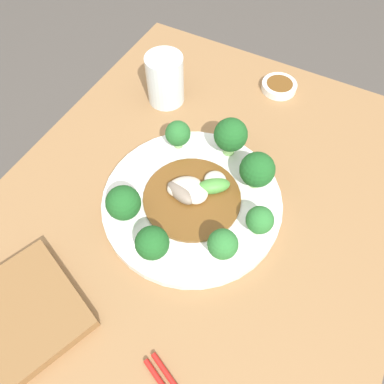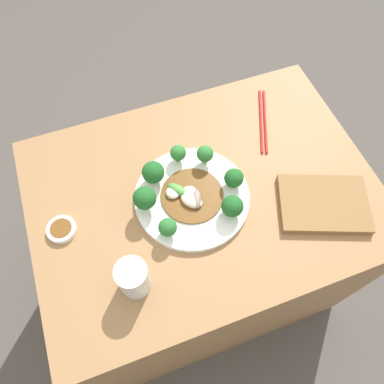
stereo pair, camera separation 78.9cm
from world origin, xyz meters
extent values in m
plane|color=#4C4742|center=(0.00, 0.00, 0.00)|extent=(8.00, 8.00, 0.00)
cube|color=olive|center=(0.00, 0.00, 0.35)|extent=(0.90, 0.66, 0.70)
cylinder|color=white|center=(-0.04, -0.01, 0.71)|extent=(0.29, 0.29, 0.02)
cylinder|color=#70A356|center=(-0.03, 0.10, 0.72)|extent=(0.01, 0.01, 0.02)
sphere|color=#2D7533|center=(-0.03, 0.10, 0.75)|extent=(0.04, 0.04, 0.04)
cylinder|color=#89B76B|center=(0.03, 0.07, 0.73)|extent=(0.02, 0.02, 0.02)
sphere|color=#2D7533|center=(0.03, 0.07, 0.75)|extent=(0.04, 0.04, 0.04)
cylinder|color=#7AAD5B|center=(-0.15, 0.00, 0.73)|extent=(0.02, 0.02, 0.02)
sphere|color=#1E5B23|center=(-0.15, 0.00, 0.76)|extent=(0.06, 0.06, 0.06)
cylinder|color=#89B76B|center=(-0.11, 0.07, 0.72)|extent=(0.02, 0.02, 0.02)
sphere|color=#1E5B23|center=(-0.11, 0.07, 0.75)|extent=(0.06, 0.06, 0.06)
cylinder|color=#89B76B|center=(-0.12, -0.09, 0.72)|extent=(0.02, 0.02, 0.01)
sphere|color=#286B2D|center=(-0.12, -0.09, 0.75)|extent=(0.04, 0.04, 0.04)
cylinder|color=#7AAD5B|center=(0.04, -0.09, 0.72)|extent=(0.02, 0.02, 0.01)
sphere|color=#1E5B23|center=(0.04, -0.09, 0.75)|extent=(0.05, 0.05, 0.05)
cylinder|color=#7AAD5B|center=(0.07, -0.02, 0.72)|extent=(0.02, 0.02, 0.01)
sphere|color=#1E5B23|center=(0.07, -0.02, 0.75)|extent=(0.05, 0.05, 0.05)
cylinder|color=brown|center=(-0.04, -0.01, 0.72)|extent=(0.16, 0.16, 0.01)
ellipsoid|color=silver|center=(-0.04, -0.01, 0.73)|extent=(0.04, 0.04, 0.02)
ellipsoid|color=#4C933D|center=(-0.07, 0.01, 0.73)|extent=(0.06, 0.06, 0.02)
ellipsoid|color=beige|center=(-0.04, -0.03, 0.73)|extent=(0.07, 0.07, 0.02)
ellipsoid|color=silver|center=(-0.08, 0.01, 0.73)|extent=(0.05, 0.05, 0.02)
ellipsoid|color=gray|center=(-0.03, -0.03, 0.73)|extent=(0.04, 0.06, 0.02)
cylinder|color=silver|center=(-0.23, -0.17, 0.75)|extent=(0.07, 0.07, 0.10)
cylinder|color=red|center=(0.24, 0.16, 0.70)|extent=(0.10, 0.21, 0.01)
cylinder|color=red|center=(0.25, 0.15, 0.70)|extent=(0.10, 0.21, 0.01)
cylinder|color=white|center=(-0.37, 0.02, 0.71)|extent=(0.07, 0.07, 0.01)
cylinder|color=brown|center=(-0.37, 0.02, 0.71)|extent=(0.05, 0.05, 0.00)
cube|color=brown|center=(0.27, -0.14, 0.71)|extent=(0.26, 0.23, 0.02)
camera|label=1|loc=(0.25, 0.14, 1.23)|focal=35.00mm
camera|label=2|loc=(-0.19, -0.43, 1.55)|focal=35.00mm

